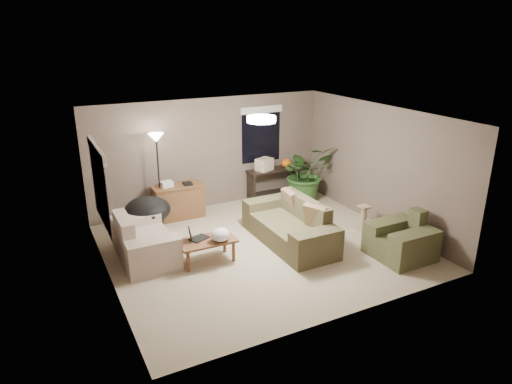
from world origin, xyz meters
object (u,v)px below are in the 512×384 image
coffee_table (207,243)px  desk (179,201)px  console_table (273,181)px  floor_lamp (157,148)px  armchair (401,241)px  cat_scratching_post (363,219)px  houseplant (305,179)px  main_sofa (291,228)px  papasan_chair (148,214)px  loveseat (143,242)px

coffee_table → desk: desk is taller
console_table → floor_lamp: (-2.81, -0.11, 1.16)m
armchair → floor_lamp: floor_lamp is taller
armchair → cat_scratching_post: 1.30m
coffee_table → houseplant: bearing=29.8°
houseplant → console_table: bearing=143.8°
main_sofa → houseplant: 2.39m
console_table → floor_lamp: 3.04m
main_sofa → armchair: bearing=-44.2°
main_sofa → floor_lamp: (-1.92, 2.18, 1.30)m
coffee_table → floor_lamp: (-0.20, 2.19, 1.24)m
armchair → floor_lamp: (-3.38, 3.60, 1.30)m
coffee_table → floor_lamp: 2.52m
main_sofa → console_table: (0.89, 2.29, 0.14)m
armchair → papasan_chair: 4.84m
armchair → cat_scratching_post: armchair is taller
floor_lamp → houseplant: floor_lamp is taller
console_table → coffee_table: bearing=-138.7°
desk → floor_lamp: bearing=177.0°
loveseat → floor_lamp: size_ratio=0.84×
main_sofa → cat_scratching_post: main_sofa is taller
armchair → papasan_chair: size_ratio=0.88×
armchair → desk: armchair is taller
console_table → papasan_chair: size_ratio=1.15×
console_table → cat_scratching_post: console_table is taller
console_table → cat_scratching_post: size_ratio=2.60×
armchair → houseplant: size_ratio=0.73×
coffee_table → floor_lamp: floor_lamp is taller
armchair → coffee_table: size_ratio=1.00×
papasan_chair → main_sofa: bearing=-32.9°
coffee_table → cat_scratching_post: cat_scratching_post is taller
main_sofa → console_table: bearing=68.8°
loveseat → desk: 1.91m
desk → floor_lamp: 1.28m
console_table → houseplant: 0.77m
loveseat → papasan_chair: bearing=69.6°
desk → console_table: same height
houseplant → cat_scratching_post: houseplant is taller
main_sofa → loveseat: same height
floor_lamp → main_sofa: bearing=-48.5°
main_sofa → floor_lamp: size_ratio=1.15×
main_sofa → papasan_chair: (-2.37, 1.53, 0.17)m
floor_lamp → cat_scratching_post: 4.49m
armchair → loveseat: bearing=153.6°
papasan_chair → desk: bearing=36.9°
houseplant → cat_scratching_post: (0.16, -1.97, -0.32)m
floor_lamp → papasan_chair: bearing=-124.4°
loveseat → papasan_chair: loveseat is taller
coffee_table → houseplant: 3.73m
console_table → loveseat: bearing=-155.4°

